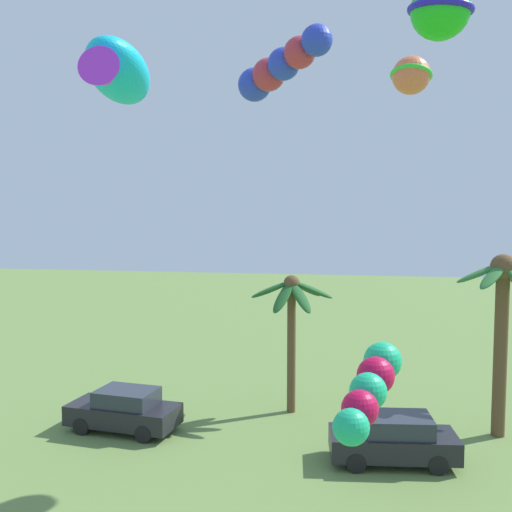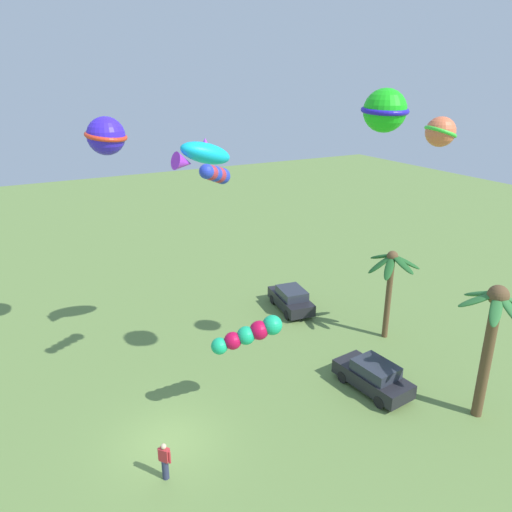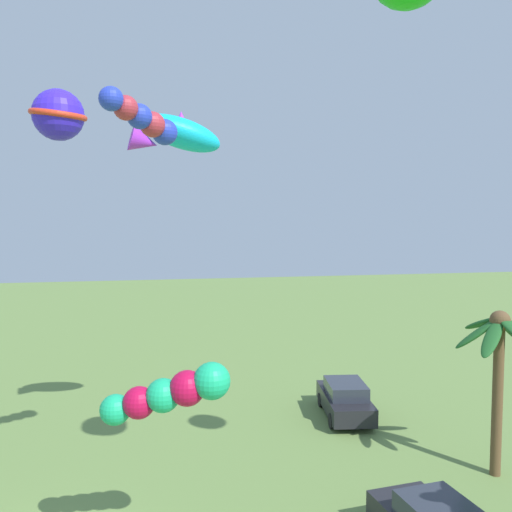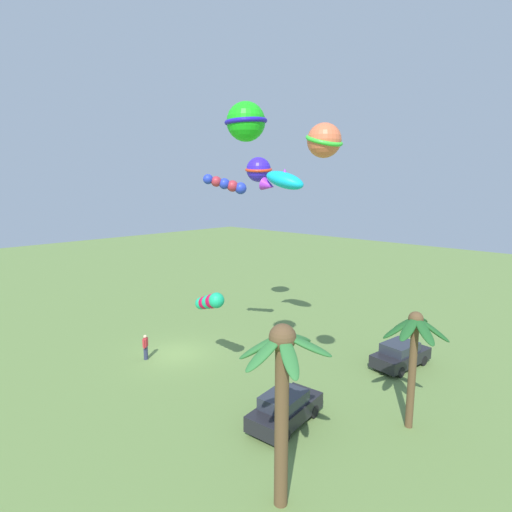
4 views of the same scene
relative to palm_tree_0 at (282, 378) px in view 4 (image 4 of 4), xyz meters
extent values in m
plane|color=olive|center=(-4.89, -12.85, -4.53)|extent=(120.00, 120.00, 0.00)
cylinder|color=brown|center=(0.01, 0.00, -1.57)|extent=(0.46, 0.46, 5.91)
ellipsoid|color=#2D7033|center=(0.72, -0.11, 1.06)|extent=(1.59, 0.70, 1.05)
ellipsoid|color=#2D7033|center=(0.41, 0.60, 1.06)|extent=(1.25, 1.53, 1.05)
ellipsoid|color=#2D7033|center=(-0.42, 0.65, 1.18)|extent=(1.30, 1.61, 0.83)
ellipsoid|color=#2D7033|center=(-0.76, -0.03, 1.16)|extent=(1.63, 0.54, 0.86)
ellipsoid|color=#2D7033|center=(-0.45, -0.59, 1.13)|extent=(1.35, 1.54, 0.92)
ellipsoid|color=#2D7033|center=(0.40, -0.57, 1.03)|extent=(1.23, 1.51, 1.10)
sphere|color=brown|center=(0.01, 0.00, 1.38)|extent=(0.88, 0.88, 0.88)
cylinder|color=brown|center=(-7.36, 1.26, -2.02)|extent=(0.33, 0.33, 5.02)
ellipsoid|color=#1E5623|center=(-6.58, 1.30, 0.26)|extent=(1.65, 0.55, 0.81)
ellipsoid|color=#1E5623|center=(-6.86, 1.83, 0.22)|extent=(1.40, 1.51, 0.89)
ellipsoid|color=#1E5623|center=(-7.63, 1.89, 0.10)|extent=(1.02, 1.55, 1.12)
ellipsoid|color=#1E5623|center=(-8.12, 1.17, 0.26)|extent=(1.66, 0.65, 0.83)
ellipsoid|color=#1E5623|center=(-7.60, 0.65, 0.06)|extent=(0.98, 1.50, 1.19)
ellipsoid|color=#1E5623|center=(-6.97, 0.72, 0.06)|extent=(1.22, 1.44, 1.19)
sphere|color=brown|center=(-7.36, 1.26, 0.49)|extent=(0.63, 0.63, 0.63)
cube|color=black|center=(-3.73, -2.88, -3.93)|extent=(4.06, 2.10, 0.70)
cube|color=#282D38|center=(-3.58, -2.87, -3.30)|extent=(2.17, 1.70, 0.56)
cylinder|color=black|center=(-4.85, -3.79, -4.23)|extent=(0.62, 0.24, 0.60)
cylinder|color=black|center=(-5.02, -2.23, -4.23)|extent=(0.62, 0.24, 0.60)
cylinder|color=black|center=(-2.45, -3.53, -4.23)|extent=(0.62, 0.24, 0.60)
cylinder|color=black|center=(-2.61, -1.98, -4.23)|extent=(0.62, 0.24, 0.60)
cube|color=black|center=(-13.03, -1.69, -3.93)|extent=(4.10, 2.23, 0.70)
cube|color=#282D38|center=(-12.88, -1.71, -3.30)|extent=(2.22, 1.77, 0.56)
cylinder|color=black|center=(-14.34, -2.29, -4.23)|extent=(0.62, 0.26, 0.60)
cylinder|color=black|center=(-14.12, -0.74, -4.23)|extent=(0.62, 0.26, 0.60)
cylinder|color=black|center=(-11.95, -2.63, -4.23)|extent=(0.62, 0.26, 0.60)
cylinder|color=black|center=(-11.73, -1.08, -4.23)|extent=(0.62, 0.26, 0.60)
cylinder|color=#2D3351|center=(-3.09, -13.56, -4.11)|extent=(0.26, 0.26, 0.84)
cube|color=#B72D33|center=(-3.09, -13.56, -3.42)|extent=(0.44, 0.42, 0.54)
sphere|color=beige|center=(-3.09, -13.56, -3.04)|extent=(0.21, 0.21, 0.21)
cylinder|color=#B72D33|center=(-2.91, -13.42, -3.47)|extent=(0.09, 0.09, 0.52)
cylinder|color=#B72D33|center=(-3.26, -13.71, -3.47)|extent=(0.09, 0.09, 0.52)
sphere|color=blue|center=(-7.05, -9.11, 5.97)|extent=(0.68, 0.68, 0.68)
sphere|color=#B62F3D|center=(-6.71, -9.43, 6.10)|extent=(0.66, 0.66, 0.66)
sphere|color=blue|center=(-6.38, -9.74, 6.23)|extent=(0.63, 0.63, 0.63)
sphere|color=#B62F3D|center=(-6.04, -10.06, 6.35)|extent=(0.60, 0.60, 0.60)
sphere|color=blue|center=(-5.70, -10.37, 6.48)|extent=(0.58, 0.58, 0.58)
sphere|color=#1BC91B|center=(-2.82, -4.42, 8.67)|extent=(1.59, 1.59, 1.59)
torus|color=#251ABE|center=(-2.82, -4.42, 8.67)|extent=(2.06, 2.06, 0.31)
sphere|color=#19BA7A|center=(-4.33, -8.21, 0.07)|extent=(0.85, 0.85, 0.85)
sphere|color=#C30D3D|center=(-4.50, -8.75, -0.12)|extent=(0.81, 0.81, 0.81)
sphere|color=#19BA7A|center=(-4.66, -9.29, -0.31)|extent=(0.78, 0.78, 0.78)
sphere|color=#C30D3D|center=(-4.83, -9.82, -0.49)|extent=(0.74, 0.74, 0.74)
sphere|color=#19BA7A|center=(-4.99, -10.36, -0.68)|extent=(0.71, 0.71, 0.71)
sphere|color=#ED6E45|center=(-3.26, -0.87, 7.70)|extent=(1.24, 1.24, 1.24)
torus|color=#3AD837|center=(-3.26, -0.87, 7.70)|extent=(1.65, 1.63, 0.56)
ellipsoid|color=#12C2E7|center=(-10.24, -8.49, 6.46)|extent=(1.72, 2.98, 1.63)
cone|color=#B130E3|center=(-10.07, -9.67, 6.14)|extent=(0.98, 1.15, 1.04)
cone|color=#B130E3|center=(-10.24, -8.49, 6.89)|extent=(0.60, 0.60, 0.54)
sphere|color=#3820DE|center=(-12.24, -12.59, 7.27)|extent=(1.76, 1.76, 1.76)
torus|color=red|center=(-12.24, -12.59, 7.27)|extent=(2.74, 2.74, 0.49)
camera|label=1|loc=(-4.94, -21.70, 3.54)|focal=42.79mm
camera|label=2|loc=(11.33, -17.48, 9.82)|focal=34.27mm
camera|label=3|loc=(7.16, -9.50, 3.68)|focal=36.85mm
camera|label=4|loc=(9.31, 7.73, 6.04)|focal=28.36mm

